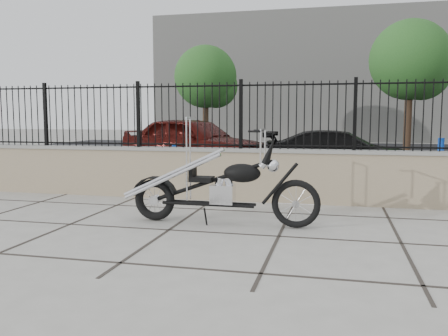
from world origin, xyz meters
The scene contains 12 objects.
ground_plane centered at (0.00, 0.00, 0.00)m, with size 90.00×90.00×0.00m, color #99968E.
parking_lot centered at (0.00, 12.50, 0.00)m, with size 30.00×30.00×0.00m, color black.
retaining_wall centered at (0.00, 2.50, 0.48)m, with size 14.00×0.36×0.96m, color gray.
iron_fence centered at (0.00, 2.50, 1.56)m, with size 14.00×0.08×1.20m, color black.
background_building centered at (0.00, 26.50, 4.00)m, with size 22.00×6.00×8.00m, color beige.
chopper_motorcycle centered at (-0.92, 0.51, 0.78)m, with size 2.60×0.46×1.56m, color black, non-canonical shape.
car_red centered at (-3.44, 7.49, 0.78)m, with size 1.84×4.56×1.56m, color #3D0B08.
car_black centered at (0.82, 6.98, 0.59)m, with size 1.64×4.04×1.17m, color black.
bollard_a centered at (-2.86, 4.16, 0.46)m, with size 0.11×0.11×0.93m, color #0C42BE.
bollard_b centered at (2.89, 4.97, 0.54)m, with size 0.13×0.13×1.08m, color blue.
tree_left centered at (-5.60, 16.71, 3.61)m, with size 3.06×3.06×5.16m.
tree_right centered at (3.82, 16.71, 4.19)m, with size 3.55×3.55×5.99m.
Camera 1 is at (0.68, -5.99, 1.54)m, focal length 38.00 mm.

